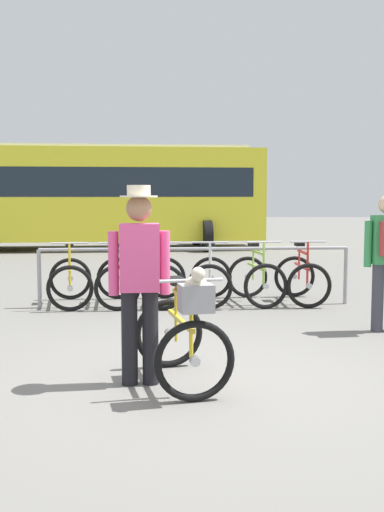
{
  "coord_description": "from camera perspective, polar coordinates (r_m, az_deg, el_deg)",
  "views": [
    {
      "loc": [
        0.08,
        -5.41,
        1.65
      ],
      "look_at": [
        -0.07,
        1.06,
        1.0
      ],
      "focal_mm": 43.33,
      "sensor_mm": 36.0,
      "label": 1
    }
  ],
  "objects": [
    {
      "name": "racked_bike_black",
      "position": [
        9.3,
        -6.9,
        -2.24
      ],
      "size": [
        0.81,
        1.17,
        0.97
      ],
      "color": "black",
      "rests_on": "ground"
    },
    {
      "name": "racked_bike_lime",
      "position": [
        9.44,
        5.95,
        -2.12
      ],
      "size": [
        0.86,
        1.21,
        0.97
      ],
      "color": "black",
      "rests_on": "ground"
    },
    {
      "name": "bike_rack_rail",
      "position": [
        9.1,
        0.3,
        -0.26
      ],
      "size": [
        4.59,
        0.49,
        0.88
      ],
      "color": "#99999E",
      "rests_on": "ground"
    },
    {
      "name": "racked_bike_red",
      "position": [
        9.58,
        10.08,
        -2.06
      ],
      "size": [
        0.73,
        1.12,
        0.97
      ],
      "color": "black",
      "rests_on": "ground"
    },
    {
      "name": "racked_bike_yellow",
      "position": [
        9.36,
        -11.19,
        -2.26
      ],
      "size": [
        0.88,
        1.21,
        0.97
      ],
      "color": "black",
      "rests_on": "ground"
    },
    {
      "name": "bus_distant",
      "position": [
        18.96,
        -8.94,
        5.91
      ],
      "size": [
        10.25,
        4.29,
        3.08
      ],
      "color": "yellow",
      "rests_on": "ground"
    },
    {
      "name": "racked_bike_white",
      "position": [
        9.34,
        1.71,
        -2.17
      ],
      "size": [
        0.69,
        1.1,
        0.97
      ],
      "color": "black",
      "rests_on": "ground"
    },
    {
      "name": "person_with_featured_bike",
      "position": [
        5.31,
        -4.87,
        -1.88
      ],
      "size": [
        0.53,
        0.32,
        1.72
      ],
      "color": "black",
      "rests_on": "ground"
    },
    {
      "name": "racked_bike_orange",
      "position": [
        9.29,
        -2.58,
        -2.21
      ],
      "size": [
        0.7,
        1.12,
        0.97
      ],
      "color": "black",
      "rests_on": "ground"
    },
    {
      "name": "ground_plane",
      "position": [
        5.66,
        0.48,
        -11.21
      ],
      "size": [
        80.0,
        80.0,
        0.0
      ],
      "primitive_type": "plane",
      "color": "slate"
    },
    {
      "name": "featured_bicycle",
      "position": [
        5.29,
        -0.76,
        -6.98
      ],
      "size": [
        0.92,
        1.25,
        1.09
      ],
      "color": "black",
      "rests_on": "ground"
    }
  ]
}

